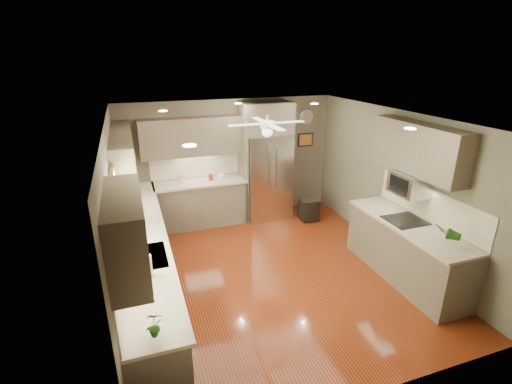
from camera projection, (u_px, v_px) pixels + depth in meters
floor at (272, 272)px, 6.06m from camera, size 5.00×5.00×0.00m
ceiling at (275, 119)px, 5.19m from camera, size 5.00×5.00×0.00m
wall_back at (230, 159)px, 7.84m from camera, size 4.50×0.00×4.50m
wall_front at (374, 297)px, 3.41m from camera, size 4.50×0.00×4.50m
wall_left at (116, 222)px, 4.93m from camera, size 0.00×5.00×5.00m
wall_right at (396, 185)px, 6.32m from camera, size 0.00×5.00×5.00m
canister_b at (180, 179)px, 7.36m from camera, size 0.11×0.11×0.14m
canister_d at (211, 177)px, 7.50m from camera, size 0.10×0.10×0.13m
soap_bottle at (131, 236)px, 5.00m from camera, size 0.12×0.12×0.21m
potted_plant_left at (155, 323)px, 3.31m from camera, size 0.17×0.12×0.31m
potted_plant_right at (447, 232)px, 4.94m from camera, size 0.24×0.22×0.35m
bowl at (222, 177)px, 7.61m from camera, size 0.25×0.25×0.05m
left_run at (145, 262)px, 5.43m from camera, size 0.65×4.70×1.45m
back_run at (200, 202)px, 7.62m from camera, size 1.85×0.65×1.45m
uppers at (213, 154)px, 5.81m from camera, size 4.50×4.70×0.95m
window at (116, 216)px, 4.39m from camera, size 0.05×1.12×0.92m
sink at (146, 259)px, 4.71m from camera, size 0.50×0.70×0.32m
refrigerator at (266, 163)px, 7.77m from camera, size 1.06×0.75×2.45m
right_run at (406, 250)px, 5.78m from camera, size 0.70×2.20×1.45m
microwave at (409, 184)px, 5.68m from camera, size 0.43×0.55×0.34m
ceiling_fan at (267, 127)px, 5.51m from camera, size 1.18×1.18×0.32m
recessed_lights at (262, 115)px, 5.53m from camera, size 2.84×3.14×0.01m
wall_clock at (306, 117)px, 8.08m from camera, size 0.30×0.03×0.30m
framed_print at (305, 140)px, 8.25m from camera, size 0.36×0.03×0.30m
stool at (309, 209)px, 7.88m from camera, size 0.37×0.37×0.45m
paper_towel at (147, 265)px, 4.24m from camera, size 0.11×0.11×0.27m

